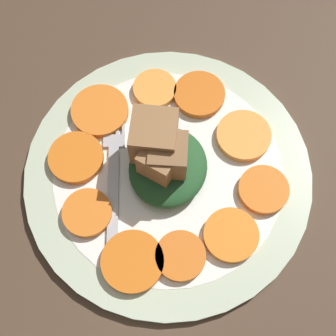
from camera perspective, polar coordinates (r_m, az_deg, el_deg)
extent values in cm
cube|color=#4C3828|center=(51.36, 0.00, -1.29)|extent=(120.00, 120.00, 2.00)
cylinder|color=beige|center=(49.95, 0.00, -0.68)|extent=(30.52, 30.52, 1.00)
cylinder|color=white|center=(49.91, 0.00, -0.66)|extent=(24.41, 24.41, 1.00)
cylinder|color=orange|center=(49.31, 11.57, -2.45)|extent=(5.25, 5.25, 0.81)
cylinder|color=#F99539|center=(51.29, 9.20, 3.92)|extent=(5.94, 5.94, 0.81)
cylinder|color=orange|center=(53.18, 3.83, 8.94)|extent=(5.75, 5.75, 0.81)
cylinder|color=#F9963A|center=(53.45, -1.63, 9.61)|extent=(4.89, 4.89, 0.81)
cylinder|color=orange|center=(52.57, -8.31, 6.91)|extent=(6.34, 6.34, 0.81)
cylinder|color=orange|center=(50.51, -11.15, 1.25)|extent=(5.86, 5.86, 0.81)
cylinder|color=orange|center=(48.20, -9.82, -5.41)|extent=(5.06, 5.06, 0.81)
cylinder|color=orange|center=(46.49, -4.35, -11.29)|extent=(6.18, 6.18, 0.81)
cylinder|color=orange|center=(46.48, 1.54, -10.66)|extent=(5.00, 5.00, 0.81)
cylinder|color=orange|center=(47.33, 7.68, -8.10)|extent=(5.54, 5.54, 0.81)
ellipsoid|color=#235128|center=(48.21, 0.00, 0.12)|extent=(8.99, 8.09, 2.56)
cube|color=brown|center=(45.29, 0.11, 1.57)|extent=(4.26, 4.26, 3.73)
cube|color=olive|center=(45.77, -1.71, 3.89)|extent=(4.90, 4.90, 4.43)
cube|color=olive|center=(45.27, -1.01, 1.02)|extent=(4.29, 4.29, 3.43)
cube|color=#B2B2B7|center=(48.44, -6.72, -3.94)|extent=(11.88, 3.97, 0.40)
cube|color=#B2B2B7|center=(50.91, -6.59, 3.26)|extent=(1.97, 2.59, 0.40)
cube|color=#B2B2B7|center=(52.40, -7.63, 6.28)|extent=(4.65, 1.44, 0.40)
cube|color=#B2B2B7|center=(52.32, -6.90, 6.31)|extent=(4.65, 1.44, 0.40)
cube|color=#B2B2B7|center=(52.26, -6.17, 6.34)|extent=(4.65, 1.44, 0.40)
cube|color=#B2B2B7|center=(52.20, -5.43, 6.36)|extent=(4.65, 1.44, 0.40)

